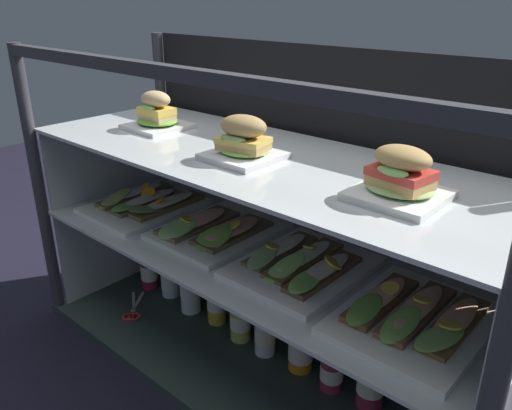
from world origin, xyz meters
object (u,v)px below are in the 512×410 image
(juice_bottle_front_fourth, at_px, (170,275))
(juice_bottle_front_left_end, at_px, (240,313))
(open_sandwich_tray_far_right, at_px, (215,229))
(juice_bottle_back_right, at_px, (149,268))
(open_sandwich_tray_right_of_center, at_px, (413,317))
(plated_roll_sandwich_near_left_corner, at_px, (157,115))
(open_sandwich_tray_center, at_px, (301,265))
(plated_roll_sandwich_far_right, at_px, (242,141))
(juice_bottle_front_middle, at_px, (265,330))
(juice_bottle_front_right_end, at_px, (371,382))
(open_sandwich_tray_mid_left, at_px, (146,203))
(juice_bottle_back_left, at_px, (332,365))
(juice_bottle_front_second, at_px, (190,286))
(juice_bottle_near_post, at_px, (216,301))
(kitchen_scissors, at_px, (133,313))
(plated_roll_sandwich_right_of_center, at_px, (400,179))
(juice_bottle_back_center, at_px, (301,344))

(juice_bottle_front_fourth, bearing_deg, juice_bottle_front_left_end, -2.93)
(open_sandwich_tray_far_right, distance_m, juice_bottle_back_right, 0.50)
(open_sandwich_tray_right_of_center, height_order, juice_bottle_back_right, open_sandwich_tray_right_of_center)
(plated_roll_sandwich_near_left_corner, height_order, open_sandwich_tray_center, plated_roll_sandwich_near_left_corner)
(plated_roll_sandwich_far_right, height_order, juice_bottle_front_middle, plated_roll_sandwich_far_right)
(open_sandwich_tray_far_right, distance_m, juice_bottle_front_right_end, 0.61)
(juice_bottle_back_right, bearing_deg, juice_bottle_front_right_end, 1.24)
(open_sandwich_tray_mid_left, relative_size, open_sandwich_tray_far_right, 1.00)
(plated_roll_sandwich_far_right, bearing_deg, juice_bottle_front_right_end, 15.03)
(open_sandwich_tray_far_right, xyz_separation_m, open_sandwich_tray_center, (0.32, -0.00, 0.00))
(open_sandwich_tray_far_right, xyz_separation_m, juice_bottle_front_left_end, (0.07, 0.03, -0.29))
(juice_bottle_back_left, bearing_deg, juice_bottle_front_second, -179.28)
(plated_roll_sandwich_far_right, relative_size, juice_bottle_back_left, 0.85)
(open_sandwich_tray_right_of_center, distance_m, juice_bottle_near_post, 0.76)
(juice_bottle_front_fourth, height_order, juice_bottle_front_left_end, juice_bottle_front_left_end)
(juice_bottle_front_fourth, xyz_separation_m, juice_bottle_near_post, (0.25, -0.01, -0.00))
(juice_bottle_back_right, xyz_separation_m, kitchen_scissors, (0.10, -0.15, -0.08))
(open_sandwich_tray_center, bearing_deg, plated_roll_sandwich_right_of_center, -6.64)
(juice_bottle_front_right_end, bearing_deg, juice_bottle_back_left, -173.18)
(juice_bottle_front_left_end, bearing_deg, juice_bottle_front_fourth, 177.07)
(juice_bottle_back_center, bearing_deg, juice_bottle_front_fourth, 179.67)
(open_sandwich_tray_center, bearing_deg, juice_bottle_front_right_end, 15.31)
(juice_bottle_front_left_end, distance_m, juice_bottle_front_right_end, 0.46)
(plated_roll_sandwich_right_of_center, bearing_deg, juice_bottle_front_right_end, 123.76)
(open_sandwich_tray_right_of_center, relative_size, juice_bottle_front_second, 1.48)
(juice_bottle_front_fourth, distance_m, juice_bottle_near_post, 0.25)
(juice_bottle_back_left, distance_m, juice_bottle_front_right_end, 0.11)
(plated_roll_sandwich_right_of_center, height_order, juice_bottle_front_middle, plated_roll_sandwich_right_of_center)
(open_sandwich_tray_far_right, relative_size, juice_bottle_back_right, 1.77)
(juice_bottle_front_left_end, distance_m, kitchen_scissors, 0.41)
(open_sandwich_tray_center, bearing_deg, juice_bottle_back_center, 118.28)
(open_sandwich_tray_far_right, bearing_deg, juice_bottle_front_left_end, 26.44)
(juice_bottle_front_second, distance_m, juice_bottle_near_post, 0.12)
(open_sandwich_tray_mid_left, distance_m, juice_bottle_back_left, 0.79)
(plated_roll_sandwich_right_of_center, bearing_deg, open_sandwich_tray_right_of_center, 6.24)
(juice_bottle_back_center, bearing_deg, open_sandwich_tray_center, -61.72)
(juice_bottle_front_fourth, distance_m, juice_bottle_back_left, 0.71)
(open_sandwich_tray_center, bearing_deg, juice_bottle_front_left_end, 172.24)
(juice_bottle_front_second, distance_m, kitchen_scissors, 0.22)
(plated_roll_sandwich_far_right, distance_m, juice_bottle_front_right_end, 0.72)
(open_sandwich_tray_center, relative_size, juice_bottle_back_center, 1.63)
(juice_bottle_front_fourth, bearing_deg, juice_bottle_front_second, -8.49)
(juice_bottle_back_center, height_order, kitchen_scissors, juice_bottle_back_center)
(juice_bottle_front_second, xyz_separation_m, juice_bottle_front_middle, (0.34, 0.00, -0.02))
(juice_bottle_front_right_end, bearing_deg, kitchen_scissors, -168.23)
(open_sandwich_tray_right_of_center, bearing_deg, juice_bottle_back_center, 168.12)
(plated_roll_sandwich_far_right, relative_size, juice_bottle_front_left_end, 0.72)
(kitchen_scissors, bearing_deg, plated_roll_sandwich_right_of_center, 5.65)
(plated_roll_sandwich_right_of_center, distance_m, juice_bottle_front_fourth, 1.07)
(juice_bottle_front_right_end, bearing_deg, juice_bottle_back_center, -178.80)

